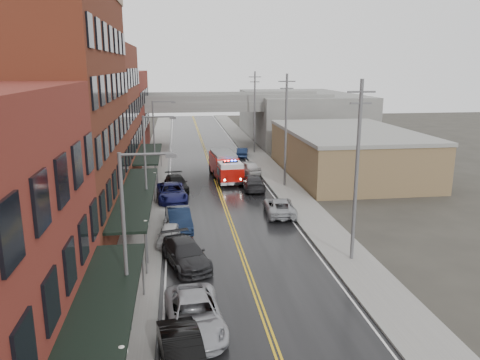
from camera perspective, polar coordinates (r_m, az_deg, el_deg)
road at (r=45.14m, az=-2.06°, el=-2.67°), size 11.00×160.00×0.02m
sidewalk_left at (r=45.03m, az=-11.36°, el=-2.89°), size 3.00×160.00×0.15m
sidewalk_right at (r=46.38m, az=6.96°, el=-2.23°), size 3.00×160.00×0.15m
curb_left at (r=44.95m, az=-9.26°, el=-2.83°), size 0.30×160.00×0.15m
curb_right at (r=45.99m, az=4.96°, el=-2.32°), size 0.30×160.00×0.15m
brick_building_b at (r=37.42m, az=-21.92°, el=6.99°), size 9.00×20.00×18.00m
brick_building_c at (r=54.62m, az=-17.42°, el=7.60°), size 9.00×15.00×15.00m
brick_building_far at (r=71.99m, az=-15.09°, el=7.90°), size 9.00×20.00×12.00m
tan_building at (r=57.73m, az=12.92°, el=3.16°), size 14.00×22.00×5.00m
right_far_block at (r=86.46m, az=7.28°, el=7.83°), size 18.00×30.00×8.00m
awning_0 at (r=19.97m, az=-16.84°, el=-16.22°), size 2.60×16.00×3.09m
awning_1 at (r=37.54m, az=-12.48°, el=-1.68°), size 2.60×18.00×3.09m
awning_2 at (r=54.58m, az=-11.06°, el=3.17°), size 2.60×13.00×3.09m
globe_lamp_1 at (r=31.00m, az=-11.39°, el=-6.25°), size 0.44×0.44×3.12m
globe_lamp_2 at (r=44.40m, az=-10.33°, el=-0.09°), size 0.44×0.44×3.12m
street_lamp_0 at (r=22.54m, az=-13.31°, el=-6.30°), size 2.64×0.22×9.00m
street_lamp_1 at (r=37.94m, az=-11.11°, el=1.96°), size 2.64×0.22×9.00m
street_lamp_2 at (r=53.69m, az=-10.19°, el=5.42°), size 2.64×0.22×9.00m
utility_pole_0 at (r=31.00m, az=14.05°, el=1.30°), size 1.80×0.24×12.00m
utility_pole_1 at (r=49.85m, az=5.61°, el=6.24°), size 1.80×0.24×12.00m
utility_pole_2 at (r=69.35m, az=1.80°, el=8.40°), size 1.80×0.24×12.00m
overpass at (r=75.52m, az=-4.54°, el=8.56°), size 40.00×10.00×7.50m
fire_truck at (r=53.51m, az=-1.78°, el=1.72°), size 3.85×8.38×2.99m
parked_car_left_1 at (r=21.45m, az=-7.05°, el=-20.28°), size 2.41×5.08×1.61m
parked_car_left_2 at (r=24.13m, az=-5.57°, el=-16.01°), size 3.17×6.08×1.64m
parked_car_left_3 at (r=31.18m, az=-6.64°, el=-8.89°), size 3.69×6.02×1.63m
parked_car_left_4 at (r=35.04m, az=-8.60°, el=-6.59°), size 2.06×4.17×1.37m
parked_car_left_5 at (r=37.83m, az=-7.43°, el=-4.75°), size 2.22×5.23×1.68m
parked_car_left_6 at (r=45.81m, az=-8.35°, el=-1.50°), size 3.28×6.20×1.66m
parked_car_left_7 at (r=49.37m, az=-7.78°, el=-0.42°), size 2.79×5.64×1.57m
parked_car_right_0 at (r=41.22m, az=4.83°, el=-3.25°), size 2.94×5.57×1.49m
parked_car_right_1 at (r=49.41m, az=1.60°, el=-0.27°), size 2.57×5.63×1.60m
parked_car_right_2 at (r=56.81m, az=0.94°, el=1.59°), size 3.12×5.03×1.60m
parked_car_right_3 at (r=67.04m, az=0.30°, el=3.38°), size 2.23×4.40×1.38m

